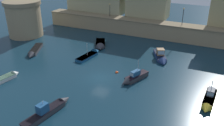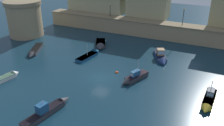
{
  "view_description": "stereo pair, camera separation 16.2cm",
  "coord_description": "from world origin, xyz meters",
  "px_view_note": "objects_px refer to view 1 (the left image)",
  "views": [
    {
      "loc": [
        15.55,
        -28.92,
        17.86
      ],
      "look_at": [
        0.0,
        4.15,
        0.75
      ],
      "focal_mm": 39.09,
      "sensor_mm": 36.0,
      "label": 1
    },
    {
      "loc": [
        15.7,
        -28.85,
        17.86
      ],
      "look_at": [
        0.0,
        4.15,
        0.75
      ],
      "focal_mm": 39.09,
      "sensor_mm": 36.0,
      "label": 2
    }
  ],
  "objects_px": {
    "moored_boat_1": "(161,57)",
    "moored_boat_9": "(91,54)",
    "moored_boat_0": "(34,51)",
    "moored_boat_7": "(134,77)",
    "moored_boat_6": "(8,77)",
    "fortress_tower": "(24,18)",
    "moored_boat_5": "(100,45)",
    "moored_boat_2": "(209,100)",
    "moored_boat_3": "(49,110)",
    "quay_lamp_0": "(110,8)",
    "mooring_buoy_0": "(117,73)",
    "quay_lamp_1": "(183,14)"
  },
  "relations": [
    {
      "from": "moored_boat_1",
      "to": "moored_boat_9",
      "type": "distance_m",
      "value": 12.71
    },
    {
      "from": "moored_boat_0",
      "to": "moored_boat_7",
      "type": "distance_m",
      "value": 20.99
    },
    {
      "from": "moored_boat_1",
      "to": "moored_boat_6",
      "type": "relative_size",
      "value": 1.46
    },
    {
      "from": "fortress_tower",
      "to": "moored_boat_5",
      "type": "distance_m",
      "value": 18.85
    },
    {
      "from": "moored_boat_2",
      "to": "moored_boat_3",
      "type": "xyz_separation_m",
      "value": [
        -17.11,
        -10.22,
        -0.05
      ]
    },
    {
      "from": "quay_lamp_0",
      "to": "moored_boat_3",
      "type": "distance_m",
      "value": 34.0
    },
    {
      "from": "moored_boat_3",
      "to": "moored_boat_7",
      "type": "height_order",
      "value": "moored_boat_7"
    },
    {
      "from": "moored_boat_0",
      "to": "moored_boat_9",
      "type": "height_order",
      "value": "moored_boat_9"
    },
    {
      "from": "moored_boat_2",
      "to": "mooring_buoy_0",
      "type": "bearing_deg",
      "value": -98.03
    },
    {
      "from": "quay_lamp_1",
      "to": "moored_boat_3",
      "type": "relative_size",
      "value": 0.48
    },
    {
      "from": "moored_boat_0",
      "to": "fortress_tower",
      "type": "bearing_deg",
      "value": -155.43
    },
    {
      "from": "moored_boat_3",
      "to": "moored_boat_9",
      "type": "relative_size",
      "value": 1.2
    },
    {
      "from": "moored_boat_7",
      "to": "mooring_buoy_0",
      "type": "relative_size",
      "value": 10.36
    },
    {
      "from": "moored_boat_5",
      "to": "quay_lamp_0",
      "type": "bearing_deg",
      "value": 168.33
    },
    {
      "from": "moored_boat_7",
      "to": "mooring_buoy_0",
      "type": "height_order",
      "value": "moored_boat_7"
    },
    {
      "from": "moored_boat_2",
      "to": "moored_boat_0",
      "type": "bearing_deg",
      "value": -93.14
    },
    {
      "from": "fortress_tower",
      "to": "moored_boat_0",
      "type": "xyz_separation_m",
      "value": [
        8.66,
        -7.31,
        -3.64
      ]
    },
    {
      "from": "fortress_tower",
      "to": "quay_lamp_1",
      "type": "height_order",
      "value": "fortress_tower"
    },
    {
      "from": "quay_lamp_0",
      "to": "moored_boat_5",
      "type": "bearing_deg",
      "value": -74.5
    },
    {
      "from": "fortress_tower",
      "to": "moored_boat_7",
      "type": "distance_m",
      "value": 31.18
    },
    {
      "from": "quay_lamp_0",
      "to": "moored_boat_2",
      "type": "relative_size",
      "value": 0.54
    },
    {
      "from": "quay_lamp_0",
      "to": "moored_boat_1",
      "type": "xyz_separation_m",
      "value": [
        15.65,
        -11.57,
        -5.05
      ]
    },
    {
      "from": "fortress_tower",
      "to": "moored_boat_6",
      "type": "bearing_deg",
      "value": -54.63
    },
    {
      "from": "moored_boat_0",
      "to": "moored_boat_3",
      "type": "xyz_separation_m",
      "value": [
        14.51,
        -13.95,
        0.16
      ]
    },
    {
      "from": "moored_boat_2",
      "to": "moored_boat_9",
      "type": "bearing_deg",
      "value": -105.08
    },
    {
      "from": "moored_boat_1",
      "to": "moored_boat_5",
      "type": "height_order",
      "value": "moored_boat_1"
    },
    {
      "from": "moored_boat_1",
      "to": "quay_lamp_0",
      "type": "bearing_deg",
      "value": -152.06
    },
    {
      "from": "moored_boat_5",
      "to": "moored_boat_1",
      "type": "bearing_deg",
      "value": 58.19
    },
    {
      "from": "quay_lamp_0",
      "to": "moored_boat_3",
      "type": "xyz_separation_m",
      "value": [
        7.62,
        -32.75,
        -5.02
      ]
    },
    {
      "from": "moored_boat_9",
      "to": "moored_boat_0",
      "type": "bearing_deg",
      "value": 115.78
    },
    {
      "from": "moored_boat_1",
      "to": "moored_boat_9",
      "type": "bearing_deg",
      "value": -98.22
    },
    {
      "from": "moored_boat_2",
      "to": "moored_boat_5",
      "type": "height_order",
      "value": "moored_boat_2"
    },
    {
      "from": "moored_boat_5",
      "to": "moored_boat_7",
      "type": "height_order",
      "value": "moored_boat_7"
    },
    {
      "from": "moored_boat_0",
      "to": "moored_boat_9",
      "type": "xyz_separation_m",
      "value": [
        10.4,
        3.44,
        -0.09
      ]
    },
    {
      "from": "quay_lamp_0",
      "to": "moored_boat_9",
      "type": "xyz_separation_m",
      "value": [
        3.52,
        -15.37,
        -5.27
      ]
    },
    {
      "from": "moored_boat_2",
      "to": "moored_boat_6",
      "type": "height_order",
      "value": "moored_boat_2"
    },
    {
      "from": "moored_boat_2",
      "to": "moored_boat_1",
      "type": "bearing_deg",
      "value": -136.78
    },
    {
      "from": "quay_lamp_0",
      "to": "moored_boat_9",
      "type": "relative_size",
      "value": 0.49
    },
    {
      "from": "quay_lamp_0",
      "to": "moored_boat_1",
      "type": "bearing_deg",
      "value": -36.48
    },
    {
      "from": "quay_lamp_0",
      "to": "moored_boat_6",
      "type": "bearing_deg",
      "value": -96.93
    },
    {
      "from": "moored_boat_6",
      "to": "mooring_buoy_0",
      "type": "distance_m",
      "value": 16.68
    },
    {
      "from": "fortress_tower",
      "to": "quay_lamp_0",
      "type": "bearing_deg",
      "value": 36.5
    },
    {
      "from": "fortress_tower",
      "to": "moored_boat_5",
      "type": "relative_size",
      "value": 1.32
    },
    {
      "from": "moored_boat_0",
      "to": "moored_boat_1",
      "type": "height_order",
      "value": "moored_boat_1"
    },
    {
      "from": "fortress_tower",
      "to": "moored_boat_7",
      "type": "relative_size",
      "value": 1.48
    },
    {
      "from": "moored_boat_1",
      "to": "moored_boat_3",
      "type": "relative_size",
      "value": 0.87
    },
    {
      "from": "moored_boat_3",
      "to": "mooring_buoy_0",
      "type": "xyz_separation_m",
      "value": [
        3.03,
        13.11,
        -0.49
      ]
    },
    {
      "from": "moored_boat_1",
      "to": "fortress_tower",
      "type": "bearing_deg",
      "value": -115.72
    },
    {
      "from": "moored_boat_0",
      "to": "moored_boat_3",
      "type": "distance_m",
      "value": 20.12
    },
    {
      "from": "moored_boat_5",
      "to": "moored_boat_7",
      "type": "xyz_separation_m",
      "value": [
        11.08,
        -10.32,
        0.19
      ]
    }
  ]
}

